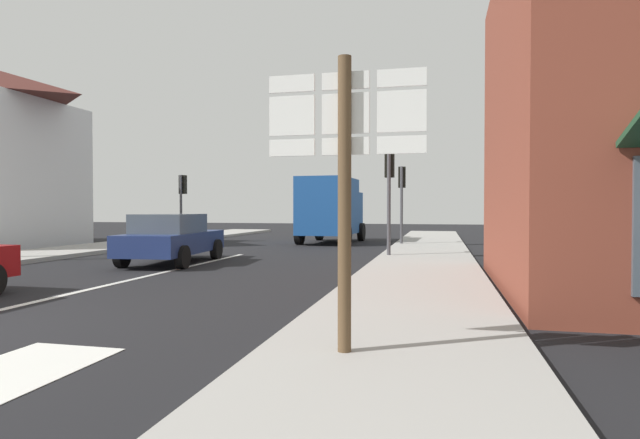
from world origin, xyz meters
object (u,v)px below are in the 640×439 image
(sedan_far, at_px, (172,238))
(route_sign_post, at_px, (345,173))
(delivery_truck, at_px, (331,208))
(traffic_light_near_right, at_px, (389,178))
(traffic_light_far_left, at_px, (182,193))
(traffic_light_far_right, at_px, (402,187))

(sedan_far, distance_m, route_sign_post, 11.04)
(delivery_truck, height_order, traffic_light_near_right, traffic_light_near_right)
(sedan_far, xyz_separation_m, traffic_light_far_left, (-4.35, 8.82, 1.64))
(route_sign_post, bearing_deg, delivery_truck, 102.32)
(traffic_light_far_right, xyz_separation_m, traffic_light_far_left, (-10.50, 0.30, -0.14))
(sedan_far, xyz_separation_m, traffic_light_near_right, (6.16, 2.91, 1.86))
(delivery_truck, distance_m, route_sign_post, 19.10)
(route_sign_post, height_order, traffic_light_far_left, traffic_light_far_left)
(traffic_light_far_right, bearing_deg, traffic_light_near_right, -90.00)
(traffic_light_far_left, height_order, traffic_light_near_right, traffic_light_near_right)
(delivery_truck, relative_size, traffic_light_far_left, 1.57)
(route_sign_post, relative_size, traffic_light_near_right, 0.90)
(sedan_far, relative_size, traffic_light_far_right, 1.26)
(sedan_far, relative_size, delivery_truck, 0.85)
(delivery_truck, height_order, traffic_light_far_left, traffic_light_far_left)
(delivery_truck, relative_size, traffic_light_near_right, 1.43)
(delivery_truck, bearing_deg, sedan_far, -105.16)
(traffic_light_far_right, bearing_deg, delivery_truck, 156.21)
(route_sign_post, xyz_separation_m, traffic_light_far_right, (-0.64, 17.14, 0.54))
(traffic_light_far_left, relative_size, traffic_light_near_right, 0.92)
(sedan_far, height_order, traffic_light_far_left, traffic_light_far_left)
(route_sign_post, height_order, traffic_light_far_right, traffic_light_far_right)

